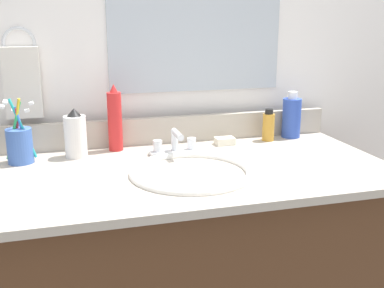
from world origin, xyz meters
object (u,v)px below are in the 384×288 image
at_px(bottle_lotion_white, 75,135).
at_px(soap_bar, 225,141).
at_px(hand_towel, 22,83).
at_px(bottle_oil_amber, 268,126).
at_px(faucet, 175,146).
at_px(bottle_shampoo_blue, 292,117).
at_px(bottle_spray_red, 115,120).
at_px(cup_blue_plastic, 20,144).

relative_size(bottle_lotion_white, soap_bar, 2.37).
height_order(hand_towel, bottle_oil_amber, hand_towel).
bearing_deg(faucet, soap_bar, 20.11).
xyz_separation_m(faucet, soap_bar, (0.19, 0.07, -0.02)).
xyz_separation_m(bottle_shampoo_blue, soap_bar, (-0.26, -0.03, -0.06)).
distance_m(hand_towel, bottle_spray_red, 0.31).
xyz_separation_m(bottle_oil_amber, cup_blue_plastic, (-0.81, -0.04, 0.01)).
relative_size(faucet, bottle_lotion_white, 1.05).
height_order(cup_blue_plastic, soap_bar, cup_blue_plastic).
bearing_deg(faucet, bottle_spray_red, 150.26).
height_order(hand_towel, bottle_spray_red, hand_towel).
bearing_deg(bottle_lotion_white, bottle_oil_amber, 2.08).
bearing_deg(bottle_lotion_white, hand_towel, 143.00).
bearing_deg(cup_blue_plastic, hand_towel, 83.82).
height_order(bottle_lotion_white, soap_bar, bottle_lotion_white).
bearing_deg(cup_blue_plastic, bottle_lotion_white, 6.08).
relative_size(hand_towel, cup_blue_plastic, 1.13).
relative_size(bottle_oil_amber, cup_blue_plastic, 0.57).
bearing_deg(bottle_oil_amber, bottle_lotion_white, -177.92).
bearing_deg(bottle_spray_red, bottle_lotion_white, -161.14).
distance_m(bottle_spray_red, cup_blue_plastic, 0.30).
distance_m(bottle_oil_amber, soap_bar, 0.17).
relative_size(bottle_spray_red, cup_blue_plastic, 1.10).
height_order(faucet, bottle_oil_amber, bottle_oil_amber).
xyz_separation_m(hand_towel, bottle_oil_amber, (0.80, -0.09, -0.17)).
bearing_deg(soap_bar, bottle_lotion_white, -178.45).
relative_size(bottle_lotion_white, bottle_spray_red, 0.71).
relative_size(hand_towel, bottle_spray_red, 1.02).
distance_m(cup_blue_plastic, soap_bar, 0.65).
xyz_separation_m(hand_towel, bottle_shampoo_blue, (0.90, -0.07, -0.15)).
xyz_separation_m(bottle_spray_red, cup_blue_plastic, (-0.29, -0.06, -0.04)).
xyz_separation_m(bottle_oil_amber, bottle_shampoo_blue, (0.10, 0.02, 0.02)).
distance_m(bottle_lotion_white, soap_bar, 0.49).
relative_size(bottle_oil_amber, bottle_spray_red, 0.52).
bearing_deg(bottle_lotion_white, cup_blue_plastic, -173.92).
relative_size(bottle_oil_amber, soap_bar, 1.74).
distance_m(bottle_lotion_white, bottle_spray_red, 0.14).
relative_size(faucet, cup_blue_plastic, 0.82).
bearing_deg(bottle_shampoo_blue, bottle_lotion_white, -176.55).
bearing_deg(cup_blue_plastic, bottle_spray_red, 11.85).
distance_m(bottle_lotion_white, cup_blue_plastic, 0.16).
height_order(bottle_lotion_white, bottle_shampoo_blue, bottle_shampoo_blue).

